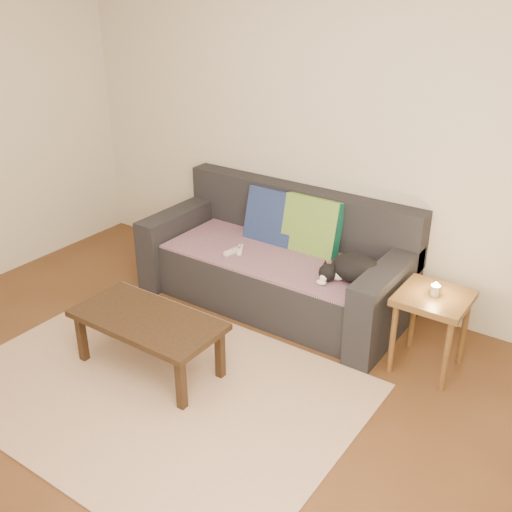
% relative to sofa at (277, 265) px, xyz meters
% --- Properties ---
extents(ground, '(4.50, 4.50, 0.00)m').
position_rel_sofa_xyz_m(ground, '(0.00, -1.57, -0.31)').
color(ground, brown).
rests_on(ground, ground).
extents(back_wall, '(4.50, 0.04, 2.60)m').
position_rel_sofa_xyz_m(back_wall, '(0.00, 0.43, 0.99)').
color(back_wall, beige).
rests_on(back_wall, ground).
extents(sofa, '(2.10, 0.94, 0.87)m').
position_rel_sofa_xyz_m(sofa, '(0.00, 0.00, 0.00)').
color(sofa, '#232328').
rests_on(sofa, ground).
extents(throw_blanket, '(1.66, 0.74, 0.02)m').
position_rel_sofa_xyz_m(throw_blanket, '(0.00, -0.09, 0.12)').
color(throw_blanket, '#422B50').
rests_on(throw_blanket, sofa).
extents(cushion_navy, '(0.44, 0.22, 0.45)m').
position_rel_sofa_xyz_m(cushion_navy, '(-0.17, 0.17, 0.32)').
color(cushion_navy, '#12184D').
rests_on(cushion_navy, throw_blanket).
extents(cushion_green, '(0.46, 0.22, 0.48)m').
position_rel_sofa_xyz_m(cushion_green, '(0.20, 0.17, 0.32)').
color(cushion_green, '#0D5843').
rests_on(cushion_green, throw_blanket).
extents(cat, '(0.45, 0.34, 0.20)m').
position_rel_sofa_xyz_m(cat, '(0.72, -0.13, 0.23)').
color(cat, black).
rests_on(cat, throw_blanket).
extents(wii_remote_a, '(0.11, 0.15, 0.03)m').
position_rel_sofa_xyz_m(wii_remote_a, '(-0.23, -0.19, 0.15)').
color(wii_remote_a, white).
rests_on(wii_remote_a, throw_blanket).
extents(wii_remote_b, '(0.06, 0.15, 0.03)m').
position_rel_sofa_xyz_m(wii_remote_b, '(-0.26, -0.25, 0.15)').
color(wii_remote_b, white).
rests_on(wii_remote_b, throw_blanket).
extents(side_table, '(0.44, 0.44, 0.56)m').
position_rel_sofa_xyz_m(side_table, '(1.32, -0.21, 0.15)').
color(side_table, brown).
rests_on(side_table, ground).
extents(candle, '(0.06, 0.06, 0.09)m').
position_rel_sofa_xyz_m(candle, '(1.32, -0.21, 0.28)').
color(candle, beige).
rests_on(candle, side_table).
extents(rug, '(2.50, 1.80, 0.01)m').
position_rel_sofa_xyz_m(rug, '(0.00, -1.42, -0.30)').
color(rug, tan).
rests_on(rug, ground).
extents(coffee_table, '(1.01, 0.50, 0.40)m').
position_rel_sofa_xyz_m(coffee_table, '(-0.18, -1.28, 0.04)').
color(coffee_table, '#302212').
rests_on(coffee_table, rug).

